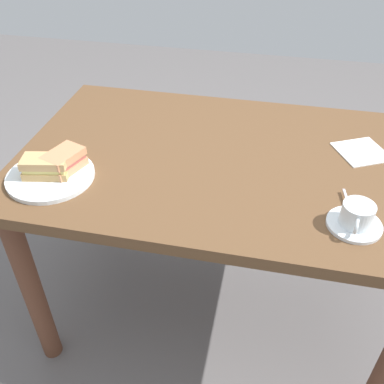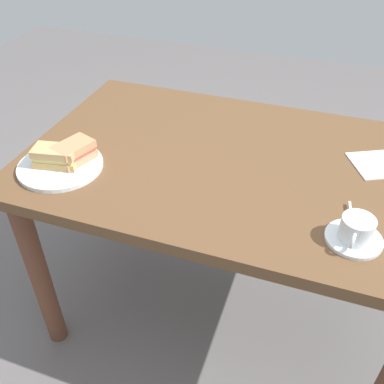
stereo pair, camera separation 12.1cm
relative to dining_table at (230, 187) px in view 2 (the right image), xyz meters
The scene contains 9 objects.
ground_plane 0.66m from the dining_table, ahead, with size 6.00×6.00×0.00m, color #645F5F.
dining_table is the anchor object (origin of this frame).
sandwich_plate 0.55m from the dining_table, 24.23° to the left, with size 0.26×0.26×0.01m, color white.
sandwich_front 0.57m from the dining_table, 24.45° to the left, with size 0.14×0.10×0.06m.
sandwich_back 0.52m from the dining_table, 22.13° to the left, with size 0.12×0.14×0.06m.
coffee_saucer 0.48m from the dining_table, 146.92° to the left, with size 0.14×0.14×0.01m, color white.
coffee_cup 0.49m from the dining_table, 146.73° to the left, with size 0.08×0.11×0.06m.
spoon 0.44m from the dining_table, 154.94° to the left, with size 0.03×0.10×0.01m.
napkin 0.47m from the dining_table, 164.61° to the right, with size 0.15×0.15×0.00m, color white.
Camera 2 is at (-0.26, 1.13, 1.55)m, focal length 40.45 mm.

